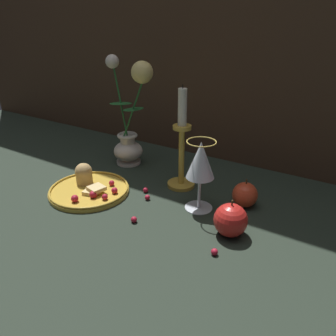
{
  "coord_description": "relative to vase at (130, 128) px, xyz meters",
  "views": [
    {
      "loc": [
        0.45,
        -0.64,
        0.44
      ],
      "look_at": [
        0.05,
        -0.01,
        0.1
      ],
      "focal_mm": 35.0,
      "sensor_mm": 36.0,
      "label": 1
    }
  ],
  "objects": [
    {
      "name": "apple_beside_vase",
      "position": [
        0.41,
        -0.06,
        -0.09
      ],
      "size": [
        0.06,
        0.06,
        0.08
      ],
      "color": "#D14223",
      "rests_on": "ground_plane"
    },
    {
      "name": "wine_glass",
      "position": [
        0.31,
        -0.13,
        0.0
      ],
      "size": [
        0.07,
        0.07,
        0.18
      ],
      "color": "silver",
      "rests_on": "ground_plane"
    },
    {
      "name": "berry_front_center",
      "position": [
        0.18,
        -0.16,
        -0.12
      ],
      "size": [
        0.01,
        0.01,
        0.01
      ],
      "primitive_type": "sphere",
      "color": "#AD192D",
      "rests_on": "ground_plane"
    },
    {
      "name": "vase",
      "position": [
        0.0,
        0.0,
        0.0
      ],
      "size": [
        0.17,
        0.1,
        0.34
      ],
      "color": "silver",
      "rests_on": "ground_plane"
    },
    {
      "name": "apple_near_glass",
      "position": [
        0.42,
        -0.19,
        -0.09
      ],
      "size": [
        0.08,
        0.08,
        0.09
      ],
      "color": "red",
      "rests_on": "ground_plane"
    },
    {
      "name": "candlestick",
      "position": [
        0.21,
        -0.05,
        -0.01
      ],
      "size": [
        0.08,
        0.08,
        0.29
      ],
      "color": "gold",
      "rests_on": "ground_plane"
    },
    {
      "name": "ground_plane",
      "position": [
        0.18,
        -0.14,
        -0.13
      ],
      "size": [
        2.4,
        2.4,
        0.0
      ],
      "primitive_type": "plane",
      "color": "#232D23",
      "rests_on": "ground"
    },
    {
      "name": "berry_by_glass_stem",
      "position": [
        0.15,
        -0.13,
        -0.12
      ],
      "size": [
        0.01,
        0.01,
        0.01
      ],
      "primitive_type": "sphere",
      "color": "#AD192D",
      "rests_on": "ground_plane"
    },
    {
      "name": "berry_under_candlestick",
      "position": [
        0.42,
        -0.27,
        -0.12
      ],
      "size": [
        0.01,
        0.01,
        0.01
      ],
      "primitive_type": "sphere",
      "color": "#AD192D",
      "rests_on": "ground_plane"
    },
    {
      "name": "plate_with_pastries",
      "position": [
        0.01,
        -0.21,
        -0.11
      ],
      "size": [
        0.22,
        0.22,
        0.07
      ],
      "color": "gold",
      "rests_on": "ground_plane"
    },
    {
      "name": "berry_near_plate",
      "position": [
        0.21,
        -0.27,
        -0.12
      ],
      "size": [
        0.01,
        0.01,
        0.01
      ],
      "primitive_type": "sphere",
      "color": "#AD192D",
      "rests_on": "ground_plane"
    }
  ]
}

